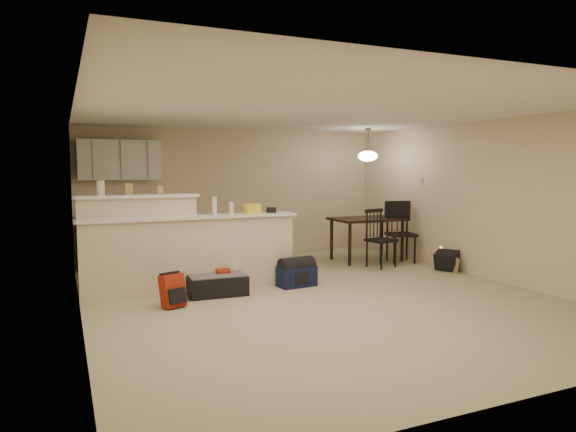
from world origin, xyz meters
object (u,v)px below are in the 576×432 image
black_daypack (447,261)px  dining_table (367,223)px  red_backpack (173,291)px  navy_duffel (297,276)px  suitcase (217,285)px  dining_chair_near (381,238)px  dining_chair_far (401,233)px  pendant_lamp (368,156)px

black_daypack → dining_table: bearing=-1.2°
dining_table → red_backpack: 4.46m
navy_duffel → suitcase: bearing=174.7°
dining_chair_near → dining_chair_far: 0.65m
dining_table → dining_chair_near: (-0.12, -0.67, -0.20)m
suitcase → black_daypack: (4.08, 0.00, 0.03)m
navy_duffel → pendant_lamp: bearing=28.4°
dining_chair_near → suitcase: bearing=178.4°
pendant_lamp → dining_chair_near: pendant_lamp is taller
pendant_lamp → red_backpack: size_ratio=1.47×
dining_chair_near → red_backpack: (-3.92, -1.15, -0.30)m
pendant_lamp → red_backpack: (-4.04, -1.82, -1.78)m
pendant_lamp → navy_duffel: pendant_lamp is taller
dining_chair_far → black_daypack: bearing=-62.0°
suitcase → red_backpack: red_backpack is taller
dining_table → suitcase: size_ratio=1.65×
black_daypack → suitcase: bearing=61.4°
dining_chair_far → navy_duffel: size_ratio=2.01×
dining_chair_near → black_daypack: (0.85, -0.74, -0.35)m
dining_chair_near → black_daypack: bearing=-55.8°
pendant_lamp → dining_chair_far: pendant_lamp is taller
dining_table → black_daypack: bearing=-61.7°
pendant_lamp → red_backpack: 4.77m
dining_chair_far → black_daypack: (0.25, -0.99, -0.39)m
pendant_lamp → red_backpack: bearing=-155.8°
red_backpack → suitcase: bearing=11.7°
dining_chair_near → red_backpack: size_ratio=2.45×
dining_chair_far → suitcase: (-3.83, -0.99, -0.42)m
pendant_lamp → suitcase: 4.08m
dining_chair_far → suitcase: 3.98m
pendant_lamp → dining_chair_near: 1.62m
navy_duffel → dining_table: bearing=28.4°
suitcase → navy_duffel: (1.23, 0.00, 0.02)m
dining_chair_far → suitcase: bearing=-151.4°
red_backpack → dining_table: bearing=5.5°
suitcase → black_daypack: black_daypack is taller
pendant_lamp → dining_table: bearing=180.0°
suitcase → dining_chair_far: bearing=17.4°
dining_table → navy_duffel: (-2.12, -1.41, -0.57)m
dining_table → navy_duffel: 2.61m
red_backpack → navy_duffel: red_backpack is taller
dining_chair_near → black_daypack: size_ratio=2.72×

